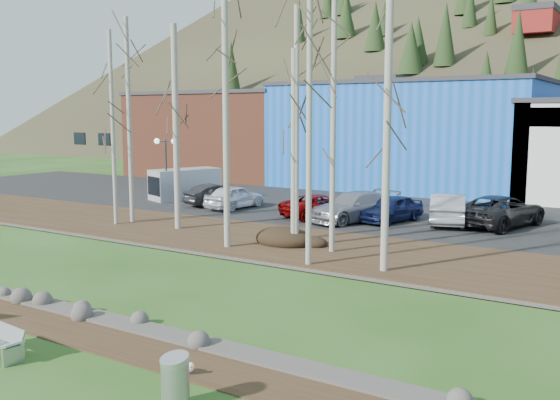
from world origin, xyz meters
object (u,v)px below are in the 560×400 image
Objects in this scene: car_6 at (501,211)px; street_lamp at (166,152)px; car_1 at (217,195)px; van_grey at (182,184)px; litter_bin at (175,384)px; car_2 at (321,206)px; car_5 at (448,209)px; seagull at (187,367)px; car_0 at (234,197)px; car_3 at (354,207)px; car_4 at (391,209)px.

street_lamp is at bearing 21.78° from car_6.
car_1 is 0.81× the size of van_grey.
car_2 reaches higher than litter_bin.
car_5 is 0.97× the size of van_grey.
car_6 is (2.49, 0.73, -0.01)m from car_5.
car_6 is at bearing 95.97° from seagull.
car_1 is at bearing 136.77° from seagull.
car_2 is at bearing -163.93° from car_1.
car_3 is (8.04, -0.28, 0.06)m from car_0.
car_6 is (16.69, 1.87, 0.13)m from car_1.
van_grey is (-11.43, 1.68, 0.36)m from car_2.
car_1 is at bearing -10.28° from car_0.
car_4 is at bearing -158.82° from car_1.
car_5 is (14.20, 1.15, 0.13)m from car_1.
street_lamp reaches higher than car_0.
car_2 is at bearing 12.61° from van_grey.
car_4 is at bearing 110.06° from seagull.
seagull is 0.08× the size of car_6.
car_1 is at bearing -162.94° from car_3.
van_grey is at bearing -169.51° from car_4.
car_3 reaches higher than car_0.
car_5 is at bearing 102.47° from seagull.
litter_bin is 0.17× the size of car_6.
car_2 is at bearing 111.17° from litter_bin.
car_1 is (-15.00, 20.31, 0.61)m from seagull.
car_0 is 15.18m from car_6.
car_5 is at bearing 31.84° from car_6.
car_6 is (0.87, 23.48, 0.44)m from litter_bin.
car_0 is at bearing 24.28° from car_6.
van_grey is at bearing 141.53° from seagull.
car_0 is 0.78× the size of car_3.
street_lamp is at bearing -12.00° from car_5.
street_lamp is at bearing 25.53° from car_1.
car_1 is at bearing 21.98° from car_6.
van_grey is (-13.50, 1.83, 0.23)m from car_3.
seagull is 0.10× the size of car_2.
seagull is at bearing 146.64° from car_1.
car_1 is 3.95m from van_grey.
car_1 is 0.83× the size of car_5.
car_6 is 20.48m from van_grey.
seagull is 0.12× the size of car_1.
litter_bin is 2.06× the size of seagull.
car_5 reaches higher than car_1.
litter_bin is 26.78m from car_1.
car_6 is at bearing 179.49° from car_5.
car_4 is 2.88m from car_5.
car_2 is (5.98, -0.13, -0.07)m from car_0.
seagull is 0.10× the size of car_5.
car_4 is (-3.51, 20.51, 0.66)m from seagull.
litter_bin is at bearing -28.27° from van_grey.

